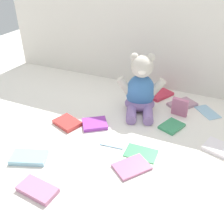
% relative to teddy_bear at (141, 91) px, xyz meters
% --- Properties ---
extents(ground_plane, '(3.20, 3.20, 0.00)m').
position_rel_teddy_bear_xyz_m(ground_plane, '(-0.08, -0.13, -0.11)').
color(ground_plane, silver).
extents(backdrop_drape, '(1.80, 0.03, 0.67)m').
position_rel_teddy_bear_xyz_m(backdrop_drape, '(-0.08, 0.30, 0.22)').
color(backdrop_drape, silver).
rests_on(backdrop_drape, ground_plane).
extents(teddy_bear, '(0.24, 0.24, 0.29)m').
position_rel_teddy_bear_xyz_m(teddy_bear, '(0.00, 0.00, 0.00)').
color(teddy_bear, '#3F72B2').
rests_on(teddy_bear, ground_plane).
extents(book_case_0, '(0.16, 0.13, 0.02)m').
position_rel_teddy_bear_xyz_m(book_case_0, '(0.41, -0.17, -0.10)').
color(book_case_0, white).
rests_on(book_case_0, ground_plane).
extents(book_case_1, '(0.15, 0.14, 0.02)m').
position_rel_teddy_bear_xyz_m(book_case_1, '(-0.14, -0.22, -0.10)').
color(book_case_1, purple).
rests_on(book_case_1, ground_plane).
extents(book_case_2, '(0.08, 0.04, 0.09)m').
position_rel_teddy_bear_xyz_m(book_case_2, '(0.20, 0.03, -0.06)').
color(book_case_2, '#BF688C').
rests_on(book_case_2, ground_plane).
extents(book_case_3, '(0.14, 0.16, 0.02)m').
position_rel_teddy_bear_xyz_m(book_case_3, '(0.06, 0.18, -0.10)').
color(book_case_3, '#C82D45').
rests_on(book_case_3, ground_plane).
extents(book_case_4, '(0.12, 0.13, 0.01)m').
position_rel_teddy_bear_xyz_m(book_case_4, '(0.19, -0.09, -0.10)').
color(book_case_4, '#38915E').
rests_on(book_case_4, ground_plane).
extents(book_case_5, '(0.14, 0.08, 0.02)m').
position_rel_teddy_bear_xyz_m(book_case_5, '(-0.14, -0.64, -0.10)').
color(book_case_5, '#B26A8F').
rests_on(book_case_5, ground_plane).
extents(book_case_6, '(0.16, 0.17, 0.01)m').
position_rel_teddy_bear_xyz_m(book_case_6, '(0.19, 0.13, -0.10)').
color(book_case_6, '#AC7E91').
rests_on(book_case_6, ground_plane).
extents(book_case_7, '(0.15, 0.16, 0.01)m').
position_rel_teddy_bear_xyz_m(book_case_7, '(0.11, -0.41, -0.10)').
color(book_case_7, '#B4658C').
rests_on(book_case_7, ground_plane).
extents(book_case_8, '(0.11, 0.08, 0.01)m').
position_rel_teddy_bear_xyz_m(book_case_8, '(-0.01, -0.30, -0.10)').
color(book_case_8, '#8EB6D3').
rests_on(book_case_8, ground_plane).
extents(book_case_9, '(0.13, 0.09, 0.01)m').
position_rel_teddy_bear_xyz_m(book_case_9, '(0.12, -0.32, -0.10)').
color(book_case_9, '#39A158').
rests_on(book_case_9, ground_plane).
extents(book_case_10, '(0.16, 0.12, 0.02)m').
position_rel_teddy_bear_xyz_m(book_case_10, '(-0.27, -0.53, -0.10)').
color(book_case_10, '#88BCCF').
rests_on(book_case_10, ground_plane).
extents(book_case_11, '(0.14, 0.14, 0.01)m').
position_rel_teddy_bear_xyz_m(book_case_11, '(0.32, 0.11, -0.11)').
color(book_case_11, '#8EB9D5').
rests_on(book_case_11, ground_plane).
extents(book_case_12, '(0.14, 0.12, 0.02)m').
position_rel_teddy_bear_xyz_m(book_case_12, '(-0.27, -0.27, -0.10)').
color(book_case_12, '#BE3533').
rests_on(book_case_12, ground_plane).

